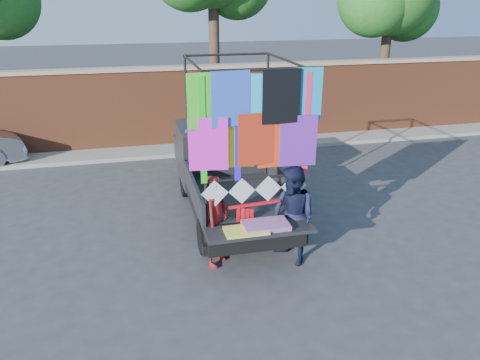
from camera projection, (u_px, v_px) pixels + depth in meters
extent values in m
plane|color=#38383A|center=(243.00, 243.00, 9.44)|extent=(90.00, 90.00, 0.00)
cube|color=brown|center=(192.00, 108.00, 15.33)|extent=(30.00, 0.35, 2.50)
cube|color=tan|center=(190.00, 67.00, 14.85)|extent=(30.00, 0.45, 0.12)
cube|color=gray|center=(196.00, 148.00, 15.13)|extent=(30.00, 1.20, 0.12)
sphere|color=#26621C|center=(0.00, 0.00, 14.36)|extent=(2.40, 2.40, 2.40)
cylinder|color=#38281C|center=(214.00, 56.00, 16.09)|extent=(0.36, 0.36, 5.46)
cylinder|color=#38281C|center=(384.00, 64.00, 17.67)|extent=(0.36, 0.36, 4.55)
sphere|color=#26621C|center=(406.00, 9.00, 17.51)|extent=(2.40, 2.40, 2.40)
cylinder|color=black|center=(186.00, 183.00, 11.56)|extent=(0.23, 0.70, 0.70)
cylinder|color=black|center=(205.00, 236.00, 8.96)|extent=(0.23, 0.70, 0.70)
cylinder|color=black|center=(251.00, 177.00, 11.92)|extent=(0.23, 0.70, 0.70)
cylinder|color=black|center=(287.00, 227.00, 9.32)|extent=(0.23, 0.70, 0.70)
cube|color=black|center=(232.00, 196.00, 10.32)|extent=(1.81, 4.46, 0.32)
cube|color=black|center=(240.00, 198.00, 9.49)|extent=(1.91, 2.44, 0.11)
cube|color=black|center=(194.00, 191.00, 9.21)|extent=(0.06, 2.44, 0.48)
cube|color=black|center=(284.00, 183.00, 9.61)|extent=(0.06, 2.44, 0.48)
cube|color=black|center=(228.00, 167.00, 10.50)|extent=(1.91, 0.06, 0.48)
cube|color=black|center=(219.00, 151.00, 11.41)|extent=(1.91, 1.70, 1.33)
cube|color=#8C9EAD|center=(222.00, 140.00, 10.82)|extent=(1.70, 0.06, 0.58)
cube|color=#8C9EAD|center=(213.00, 134.00, 12.05)|extent=(1.70, 0.11, 0.74)
cube|color=black|center=(211.00, 148.00, 12.56)|extent=(1.86, 0.96, 0.58)
cube|color=black|center=(260.00, 230.00, 8.14)|extent=(1.91, 0.58, 0.06)
cube|color=black|center=(256.00, 243.00, 8.51)|extent=(1.96, 0.16, 0.19)
cylinder|color=black|center=(205.00, 153.00, 7.79)|extent=(0.05, 0.05, 2.65)
cylinder|color=black|center=(187.00, 121.00, 9.81)|extent=(0.05, 0.05, 2.65)
cylinder|color=black|center=(303.00, 145.00, 8.17)|extent=(0.05, 0.05, 2.65)
cylinder|color=black|center=(267.00, 116.00, 10.19)|extent=(0.05, 0.05, 2.65)
cylinder|color=black|center=(256.00, 70.00, 7.50)|extent=(1.81, 0.05, 0.05)
cylinder|color=black|center=(227.00, 55.00, 9.52)|extent=(1.81, 0.05, 0.05)
cylinder|color=black|center=(192.00, 63.00, 8.32)|extent=(0.05, 2.28, 0.05)
cylinder|color=black|center=(285.00, 60.00, 8.70)|extent=(0.05, 2.28, 0.05)
cylinder|color=black|center=(255.00, 178.00, 8.17)|extent=(1.81, 0.04, 0.04)
cube|color=#44E829|center=(208.00, 102.00, 7.48)|extent=(0.66, 0.02, 0.90)
cube|color=blue|center=(233.00, 102.00, 7.53)|extent=(0.66, 0.02, 0.90)
cube|color=#1CBEFF|center=(256.00, 100.00, 7.65)|extent=(0.66, 0.02, 0.90)
cube|color=black|center=(280.00, 99.00, 7.70)|extent=(0.66, 0.02, 0.90)
cube|color=#0E92CA|center=(302.00, 98.00, 7.82)|extent=(0.66, 0.02, 0.90)
cube|color=#F31BD7|center=(210.00, 144.00, 7.69)|extent=(0.66, 0.02, 0.90)
cube|color=#F6FF1A|center=(233.00, 142.00, 7.82)|extent=(0.66, 0.02, 0.90)
cube|color=red|center=(256.00, 141.00, 7.87)|extent=(0.66, 0.02, 0.90)
cube|color=#F23F14|center=(278.00, 139.00, 7.99)|extent=(0.66, 0.02, 0.90)
cube|color=#6922AD|center=(301.00, 138.00, 8.04)|extent=(0.66, 0.02, 0.90)
cube|color=#1FD31A|center=(203.00, 132.00, 7.61)|extent=(0.11, 0.01, 1.81)
cube|color=#FC2A5B|center=(307.00, 125.00, 8.00)|extent=(0.11, 0.01, 1.81)
cube|color=#281BF9|center=(238.00, 130.00, 7.74)|extent=(0.11, 0.01, 1.81)
cube|color=silver|center=(215.00, 194.00, 8.07)|extent=(0.48, 0.01, 0.48)
cube|color=silver|center=(242.00, 191.00, 8.17)|extent=(0.48, 0.01, 0.48)
cube|color=silver|center=(268.00, 189.00, 8.28)|extent=(0.48, 0.01, 0.48)
cube|color=silver|center=(294.00, 186.00, 8.38)|extent=(0.48, 0.01, 0.48)
cube|color=#FA4437|center=(266.00, 225.00, 8.14)|extent=(0.80, 0.48, 0.08)
cube|color=#E4E849|center=(246.00, 231.00, 8.00)|extent=(0.74, 0.42, 0.04)
imported|color=maroon|center=(216.00, 221.00, 8.42)|extent=(0.70, 0.76, 1.73)
imported|color=#141832|center=(293.00, 216.00, 8.46)|extent=(1.00, 1.10, 1.86)
cube|color=#FB0D18|center=(255.00, 204.00, 8.34)|extent=(0.98, 0.15, 0.04)
cube|color=#FB0D18|center=(238.00, 222.00, 8.37)|extent=(0.06, 0.02, 0.57)
cube|color=#FB0D18|center=(243.00, 222.00, 8.39)|extent=(0.06, 0.02, 0.57)
cube|color=#FB0D18|center=(247.00, 223.00, 8.42)|extent=(0.06, 0.02, 0.57)
cube|color=#FB0D18|center=(252.00, 223.00, 8.44)|extent=(0.06, 0.02, 0.57)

